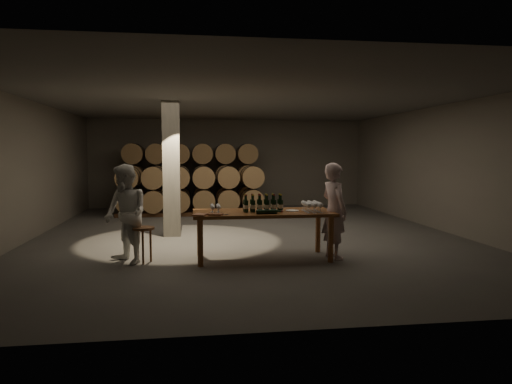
{
  "coord_description": "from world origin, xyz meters",
  "views": [
    {
      "loc": [
        -1.29,
        -10.85,
        1.99
      ],
      "look_at": [
        0.12,
        -0.61,
        1.1
      ],
      "focal_mm": 32.0,
      "sensor_mm": 36.0,
      "label": 1
    }
  ],
  "objects": [
    {
      "name": "room",
      "position": [
        -1.8,
        0.2,
        1.6
      ],
      "size": [
        12.0,
        12.0,
        12.0
      ],
      "color": "#4F4D4A",
      "rests_on": "ground"
    },
    {
      "name": "tasting_table",
      "position": [
        0.0,
        -2.5,
        0.8
      ],
      "size": [
        2.6,
        1.1,
        0.9
      ],
      "color": "brown",
      "rests_on": "ground"
    },
    {
      "name": "barrel_stack_back",
      "position": [
        -1.35,
        5.2,
        1.2
      ],
      "size": [
        4.7,
        0.95,
        2.31
      ],
      "color": "brown",
      "rests_on": "ground"
    },
    {
      "name": "barrel_stack_front",
      "position": [
        -1.35,
        3.8,
        0.83
      ],
      "size": [
        4.7,
        0.95,
        1.57
      ],
      "color": "brown",
      "rests_on": "ground"
    },
    {
      "name": "bottle_cluster",
      "position": [
        -0.01,
        -2.53,
        1.02
      ],
      "size": [
        0.73,
        0.23,
        0.33
      ],
      "color": "black",
      "rests_on": "tasting_table"
    },
    {
      "name": "lying_bottles",
      "position": [
        0.02,
        -2.87,
        0.94
      ],
      "size": [
        0.47,
        0.08,
        0.08
      ],
      "color": "black",
      "rests_on": "tasting_table"
    },
    {
      "name": "glass_cluster_left",
      "position": [
        -0.9,
        -2.61,
        1.01
      ],
      "size": [
        0.19,
        0.41,
        0.16
      ],
      "color": "silver",
      "rests_on": "tasting_table"
    },
    {
      "name": "glass_cluster_right",
      "position": [
        0.89,
        -2.64,
        1.03
      ],
      "size": [
        0.31,
        0.53,
        0.19
      ],
      "color": "silver",
      "rests_on": "tasting_table"
    },
    {
      "name": "plate",
      "position": [
        0.55,
        -2.53,
        0.91
      ],
      "size": [
        0.25,
        0.25,
        0.01
      ],
      "primitive_type": "cylinder",
      "color": "white",
      "rests_on": "tasting_table"
    },
    {
      "name": "notebook_near",
      "position": [
        -0.91,
        -2.89,
        0.92
      ],
      "size": [
        0.29,
        0.26,
        0.03
      ],
      "primitive_type": "cube",
      "rotation": [
        0.0,
        0.0,
        -0.33
      ],
      "color": "brown",
      "rests_on": "tasting_table"
    },
    {
      "name": "notebook_corner",
      "position": [
        -1.18,
        -2.89,
        0.91
      ],
      "size": [
        0.29,
        0.33,
        0.02
      ],
      "primitive_type": "cube",
      "rotation": [
        0.0,
        0.0,
        -0.32
      ],
      "color": "brown",
      "rests_on": "tasting_table"
    },
    {
      "name": "pen",
      "position": [
        -0.75,
        -2.9,
        0.91
      ],
      "size": [
        0.14,
        0.03,
        0.01
      ],
      "primitive_type": "cylinder",
      "rotation": [
        0.0,
        1.57,
        0.14
      ],
      "color": "black",
      "rests_on": "tasting_table"
    },
    {
      "name": "stool",
      "position": [
        -2.19,
        -2.51,
        0.53
      ],
      "size": [
        0.39,
        0.39,
        0.65
      ],
      "rotation": [
        0.0,
        0.0,
        -0.02
      ],
      "color": "brown",
      "rests_on": "ground"
    },
    {
      "name": "person_man",
      "position": [
        1.33,
        -2.62,
        0.9
      ],
      "size": [
        0.6,
        0.75,
        1.81
      ],
      "primitive_type": "imported",
      "rotation": [
        0.0,
        0.0,
        1.86
      ],
      "color": "beige",
      "rests_on": "ground"
    },
    {
      "name": "person_woman",
      "position": [
        -2.5,
        -2.5,
        0.9
      ],
      "size": [
        1.08,
        1.1,
        1.79
      ],
      "primitive_type": "imported",
      "rotation": [
        0.0,
        0.0,
        -0.89
      ],
      "color": "white",
      "rests_on": "ground"
    }
  ]
}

